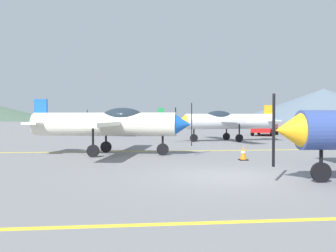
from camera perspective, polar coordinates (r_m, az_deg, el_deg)
The scene contains 9 objects.
ground_plane at distance 11.66m, azimuth 9.86°, elevation -7.75°, with size 400.00×400.00×0.00m, color slate.
apron_line_near at distance 7.34m, azimuth 20.46°, elevation -13.36°, with size 80.00×0.16×0.01m, color yellow.
apron_line_far at distance 20.00m, azimuth 3.00°, elevation -3.84°, with size 80.00×0.16×0.01m, color yellow.
airplane_mid at distance 18.10m, azimuth -8.91°, elevation 0.41°, with size 7.93×9.04×2.71m.
airplane_far at distance 27.91m, azimuth 8.98°, elevation 0.80°, with size 7.91×9.07×2.71m.
airplane_back at distance 37.57m, azimuth -6.42°, elevation 1.00°, with size 7.90×9.07×2.71m.
car_sedan at distance 37.27m, azimuth 14.69°, elevation -0.10°, with size 3.81×4.60×1.62m.
traffic_cone_front at distance 16.10m, azimuth 11.52°, elevation -4.16°, with size 0.36×0.36×0.59m.
hill_centerleft at distance 167.23m, azimuth 22.77°, elevation 3.05°, with size 73.57×73.57×13.25m, color slate.
Camera 1 is at (-3.20, -11.06, 1.88)m, focal length 39.60 mm.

